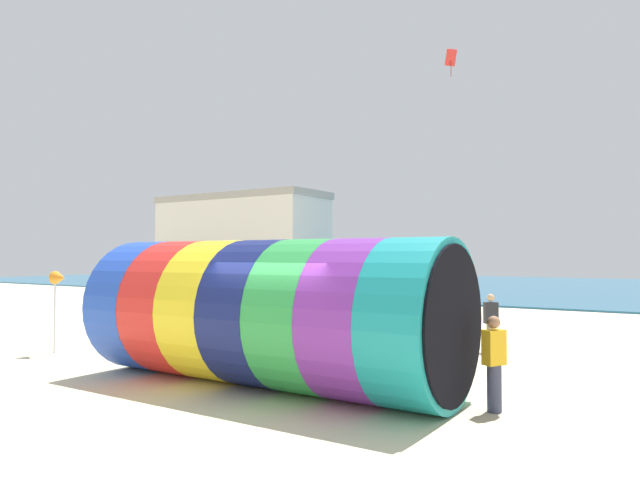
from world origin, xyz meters
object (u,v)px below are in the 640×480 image
at_px(giant_inflatable_tube, 267,313).
at_px(beach_flag, 59,281).
at_px(kite_red_diamond, 451,58).
at_px(bystander_far_left, 491,322).
at_px(bystander_near_water, 326,296).
at_px(kite_handler, 494,363).

relative_size(giant_inflatable_tube, beach_flag, 3.57).
bearing_deg(kite_red_diamond, bystander_far_left, -65.17).
bearing_deg(bystander_near_water, beach_flag, -94.18).
height_order(bystander_near_water, beach_flag, beach_flag).
bearing_deg(bystander_near_water, kite_handler, -47.28).
bearing_deg(bystander_near_water, bystander_far_left, -31.87).
xyz_separation_m(giant_inflatable_tube, bystander_far_left, (2.61, 6.53, -0.68)).
bearing_deg(kite_handler, beach_flag, -176.97).
height_order(giant_inflatable_tube, kite_handler, giant_inflatable_tube).
distance_m(kite_handler, bystander_far_left, 6.22).
relative_size(kite_handler, bystander_far_left, 1.02).
xyz_separation_m(kite_red_diamond, bystander_near_water, (-3.95, -4.97, -11.20)).
xyz_separation_m(kite_handler, kite_red_diamond, (-6.59, 16.38, 11.24)).
distance_m(kite_red_diamond, bystander_near_water, 12.87).
bearing_deg(giant_inflatable_tube, bystander_near_water, 117.20).
bearing_deg(giant_inflatable_tube, beach_flag, -179.71).
bearing_deg(giant_inflatable_tube, kite_red_diamond, 97.43).
distance_m(kite_red_diamond, bystander_far_left, 16.08).
relative_size(giant_inflatable_tube, bystander_near_water, 4.71).
bearing_deg(kite_red_diamond, bystander_near_water, -128.47).
bearing_deg(bystander_far_left, kite_red_diamond, 114.83).
relative_size(kite_handler, beach_flag, 0.73).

